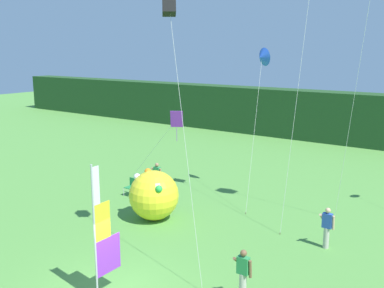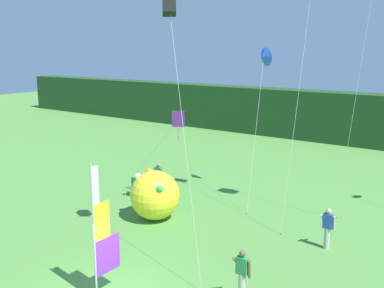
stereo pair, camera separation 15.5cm
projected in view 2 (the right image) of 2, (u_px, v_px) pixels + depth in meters
distant_treeline at (361, 119)px, 34.78m from camera, size 80.00×2.40×4.08m
banner_flag at (102, 235)px, 13.14m from camera, size 0.06×1.03×4.29m
person_near_banner at (159, 177)px, 23.16m from camera, size 0.55×0.48×1.67m
person_mid_field at (242, 275)px, 13.11m from camera, size 0.55×0.48×1.70m
person_far_left at (328, 227)px, 16.74m from camera, size 0.55×0.48×1.61m
inflatable_balloon at (155, 195)px, 19.64m from camera, size 2.22×2.22×2.22m
folding_chair at (133, 185)px, 23.04m from camera, size 0.51×0.51×0.89m
kite_black_box_2 at (169, 6)px, 14.55m from camera, size 2.76×1.88×9.27m
kite_blue_delta_4 at (264, 58)px, 21.64m from camera, size 1.35×3.24×7.53m
kite_purple_diamond_6 at (176, 122)px, 22.57m from camera, size 4.20×0.79×4.42m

